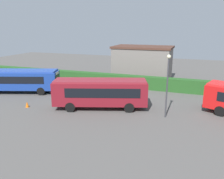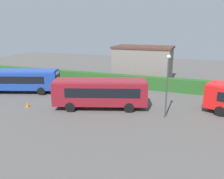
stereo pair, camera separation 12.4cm
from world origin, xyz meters
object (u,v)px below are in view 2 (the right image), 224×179
lamppost (167,79)px  traffic_cone (27,104)px  bus_maroon (100,92)px  bus_blue (20,79)px  person_left (23,81)px  person_center (80,93)px

lamppost → traffic_cone: bearing=-171.4°
bus_maroon → bus_blue: bearing=-28.4°
bus_blue → person_left: bus_blue is taller
person_left → lamppost: bearing=3.4°
bus_maroon → person_center: bus_maroon is taller
bus_blue → lamppost: (18.88, -2.22, 1.94)m
person_left → lamppost: (20.35, -4.42, 2.70)m
person_center → traffic_cone: bearing=148.2°
person_left → lamppost: size_ratio=0.31×
bus_maroon → person_center: size_ratio=5.36×
bus_maroon → traffic_cone: (-7.49, -2.28, -1.49)m
bus_maroon → person_left: bus_maroon is taller
person_center → traffic_cone: size_ratio=3.05×
person_center → lamppost: (9.96, -1.72, 2.71)m
bus_maroon → person_center: (-3.23, 1.60, -0.83)m
person_center → lamppost: lamppost is taller
traffic_cone → bus_maroon: bearing=16.9°
person_center → bus_blue: bearing=102.6°
person_left → lamppost: 21.00m
person_left → traffic_cone: size_ratio=3.06×
bus_maroon → lamppost: lamppost is taller
person_center → lamppost: size_ratio=0.31×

